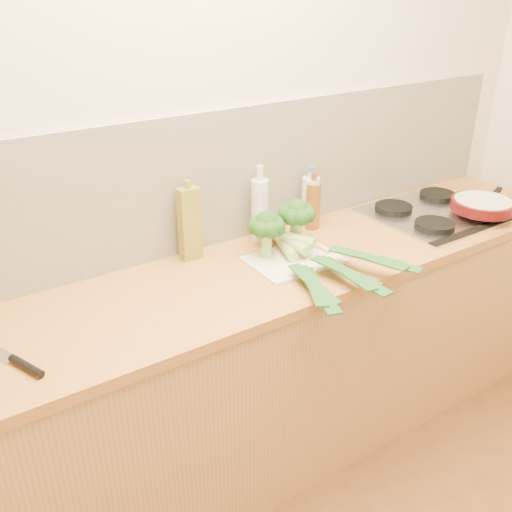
{
  "coord_description": "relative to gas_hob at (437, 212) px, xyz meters",
  "views": [
    {
      "loc": [
        -1.01,
        -0.36,
        1.9
      ],
      "look_at": [
        -0.04,
        1.1,
        1.02
      ],
      "focal_mm": 40.0,
      "sensor_mm": 36.0,
      "label": 1
    }
  ],
  "objects": [
    {
      "name": "glass_bottle",
      "position": [
        -0.83,
        0.22,
        0.12
      ],
      "size": [
        0.07,
        0.07,
        0.32
      ],
      "color": "silver",
      "rests_on": "counter"
    },
    {
      "name": "broccoli_left",
      "position": [
        -0.9,
        0.07,
        0.12
      ],
      "size": [
        0.14,
        0.15,
        0.19
      ],
      "color": "#97B96C",
      "rests_on": "chopping_board"
    },
    {
      "name": "room_shell",
      "position": [
        -1.02,
        0.29,
        0.26
      ],
      "size": [
        3.5,
        3.5,
        3.5
      ],
      "color": "beige",
      "rests_on": "ground"
    },
    {
      "name": "oil_tin",
      "position": [
        -1.14,
        0.23,
        0.13
      ],
      "size": [
        0.08,
        0.05,
        0.32
      ],
      "color": "olive",
      "rests_on": "counter"
    },
    {
      "name": "chefs_knife",
      "position": [
        -1.87,
        -0.1,
        -0.0
      ],
      "size": [
        0.15,
        0.32,
        0.02
      ],
      "rotation": [
        0.0,
        0.0,
        0.38
      ],
      "color": "silver",
      "rests_on": "counter"
    },
    {
      "name": "leek_mid",
      "position": [
        -0.8,
        -0.07,
        0.04
      ],
      "size": [
        0.11,
        0.65,
        0.04
      ],
      "rotation": [
        0.0,
        0.0,
        0.05
      ],
      "color": "white",
      "rests_on": "chopping_board"
    },
    {
      "name": "amber_bottle",
      "position": [
        -0.57,
        0.2,
        0.09
      ],
      "size": [
        0.06,
        0.06,
        0.25
      ],
      "color": "brown",
      "rests_on": "counter"
    },
    {
      "name": "skillet",
      "position": [
        0.14,
        -0.13,
        0.05
      ],
      "size": [
        0.4,
        0.28,
        0.05
      ],
      "rotation": [
        0.0,
        0.0,
        0.35
      ],
      "color": "#470B0C",
      "rests_on": "gas_hob"
    },
    {
      "name": "water_bottle",
      "position": [
        -0.57,
        0.22,
        0.09
      ],
      "size": [
        0.08,
        0.08,
        0.25
      ],
      "color": "silver",
      "rests_on": "counter"
    },
    {
      "name": "gas_hob",
      "position": [
        0.0,
        0.0,
        0.0
      ],
      "size": [
        0.58,
        0.5,
        0.04
      ],
      "color": "silver",
      "rests_on": "counter"
    },
    {
      "name": "broccoli_right",
      "position": [
        -0.76,
        0.07,
        0.14
      ],
      "size": [
        0.15,
        0.15,
        0.2
      ],
      "color": "#97B96C",
      "rests_on": "chopping_board"
    },
    {
      "name": "counter",
      "position": [
        -1.02,
        0.0,
        -0.46
      ],
      "size": [
        3.2,
        0.62,
        0.9
      ],
      "color": "#AA8546",
      "rests_on": "ground"
    },
    {
      "name": "leek_back",
      "position": [
        -0.76,
        -0.04,
        0.05
      ],
      "size": [
        0.32,
        0.65,
        0.04
      ],
      "rotation": [
        0.0,
        0.0,
        0.41
      ],
      "color": "white",
      "rests_on": "chopping_board"
    },
    {
      "name": "chopping_board",
      "position": [
        -0.83,
        -0.01,
        -0.01
      ],
      "size": [
        0.35,
        0.26,
        0.01
      ],
      "primitive_type": "cube",
      "rotation": [
        0.0,
        0.0,
        -0.02
      ],
      "color": "white",
      "rests_on": "counter"
    },
    {
      "name": "leek_front",
      "position": [
        -0.85,
        -0.03,
        0.02
      ],
      "size": [
        0.27,
        0.68,
        0.04
      ],
      "rotation": [
        0.0,
        0.0,
        -0.32
      ],
      "color": "white",
      "rests_on": "chopping_board"
    }
  ]
}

